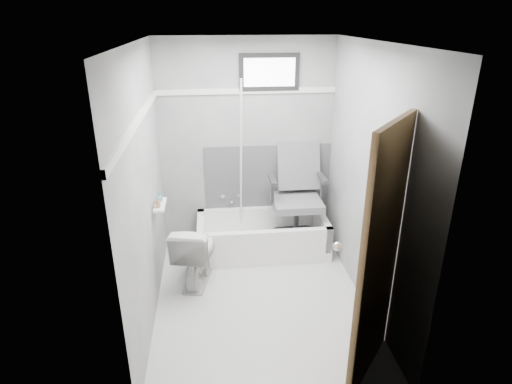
{
  "coord_description": "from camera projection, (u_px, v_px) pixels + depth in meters",
  "views": [
    {
      "loc": [
        -0.43,
        -3.47,
        2.59
      ],
      "look_at": [
        0.0,
        0.35,
        1.0
      ],
      "focal_mm": 30.0,
      "sensor_mm": 36.0,
      "label": 1
    }
  ],
  "objects": [
    {
      "name": "ceiling",
      "position": [
        261.0,
        42.0,
        3.31
      ],
      "size": [
        2.6,
        2.6,
        0.0
      ],
      "primitive_type": "plane",
      "rotation": [
        3.14,
        0.0,
        0.0
      ],
      "color": "silver",
      "rests_on": "floor"
    },
    {
      "name": "wall_right",
      "position": [
        370.0,
        182.0,
        3.87
      ],
      "size": [
        0.02,
        2.6,
        2.4
      ],
      "primitive_type": "cube",
      "color": "slate",
      "rests_on": "floor"
    },
    {
      "name": "window",
      "position": [
        269.0,
        72.0,
        4.66
      ],
      "size": [
        0.66,
        0.04,
        0.4
      ],
      "primitive_type": null,
      "color": "black",
      "rests_on": "wall_back"
    },
    {
      "name": "wall_left",
      "position": [
        145.0,
        191.0,
        3.66
      ],
      "size": [
        0.02,
        2.6,
        2.4
      ],
      "primitive_type": "cube",
      "color": "slate",
      "rests_on": "floor"
    },
    {
      "name": "pole",
      "position": [
        241.0,
        164.0,
        4.79
      ],
      "size": [
        0.02,
        0.38,
        1.92
      ],
      "primitive_type": "cylinder",
      "rotation": [
        0.19,
        0.0,
        0.0
      ],
      "color": "silver",
      "rests_on": "bathtub"
    },
    {
      "name": "backerboard",
      "position": [
        268.0,
        177.0,
        5.13
      ],
      "size": [
        1.5,
        0.02,
        0.78
      ],
      "primitive_type": "cube",
      "color": "#4C4C4F",
      "rests_on": "wall_back"
    },
    {
      "name": "trim_back",
      "position": [
        247.0,
        91.0,
        4.71
      ],
      "size": [
        2.0,
        0.02,
        0.06
      ],
      "primitive_type": "cube",
      "color": "white",
      "rests_on": "wall_back"
    },
    {
      "name": "faucet",
      "position": [
        231.0,
        198.0,
        5.16
      ],
      "size": [
        0.26,
        0.1,
        0.16
      ],
      "primitive_type": null,
      "color": "silver",
      "rests_on": "wall_back"
    },
    {
      "name": "wall_front",
      "position": [
        286.0,
        265.0,
        2.57
      ],
      "size": [
        2.0,
        0.02,
        2.4
      ],
      "primitive_type": "cube",
      "color": "slate",
      "rests_on": "floor"
    },
    {
      "name": "door",
      "position": [
        434.0,
        281.0,
        2.77
      ],
      "size": [
        0.78,
        0.78,
        2.0
      ],
      "primitive_type": null,
      "color": "brown",
      "rests_on": "floor"
    },
    {
      "name": "shelf",
      "position": [
        160.0,
        205.0,
        4.12
      ],
      "size": [
        0.1,
        0.32,
        0.02
      ],
      "primitive_type": "cube",
      "color": "white",
      "rests_on": "wall_left"
    },
    {
      "name": "wall_back",
      "position": [
        247.0,
        145.0,
        4.96
      ],
      "size": [
        2.0,
        0.02,
        2.4
      ],
      "primitive_type": "cube",
      "color": "slate",
      "rests_on": "floor"
    },
    {
      "name": "floor",
      "position": [
        260.0,
        299.0,
        4.22
      ],
      "size": [
        2.6,
        2.6,
        0.0
      ],
      "primitive_type": "plane",
      "color": "white",
      "rests_on": "ground"
    },
    {
      "name": "trim_left",
      "position": [
        139.0,
        119.0,
        3.43
      ],
      "size": [
        0.02,
        2.6,
        0.06
      ],
      "primitive_type": "cube",
      "color": "white",
      "rests_on": "wall_left"
    },
    {
      "name": "soap_bottle_a",
      "position": [
        158.0,
        202.0,
        4.02
      ],
      "size": [
        0.05,
        0.05,
        0.1
      ],
      "primitive_type": "imported",
      "rotation": [
        0.0,
        0.0,
        -0.05
      ],
      "color": "#A78A53",
      "rests_on": "shelf"
    },
    {
      "name": "bathtub",
      "position": [
        262.0,
        235.0,
        5.01
      ],
      "size": [
        1.5,
        0.7,
        0.42
      ],
      "primitive_type": null,
      "color": "white",
      "rests_on": "floor"
    },
    {
      "name": "office_chair",
      "position": [
        297.0,
        195.0,
        4.9
      ],
      "size": [
        0.65,
        0.65,
        1.13
      ],
      "primitive_type": null,
      "rotation": [
        0.0,
        0.0,
        -0.0
      ],
      "color": "slate",
      "rests_on": "bathtub"
    },
    {
      "name": "soap_bottle_b",
      "position": [
        159.0,
        197.0,
        4.15
      ],
      "size": [
        0.09,
        0.09,
        0.09
      ],
      "primitive_type": "imported",
      "rotation": [
        0.0,
        0.0,
        0.67
      ],
      "color": "slate",
      "rests_on": "shelf"
    },
    {
      "name": "toilet",
      "position": [
        196.0,
        253.0,
        4.4
      ],
      "size": [
        0.52,
        0.75,
        0.67
      ],
      "primitive_type": "imported",
      "rotation": [
        0.0,
        0.0,
        2.93
      ],
      "color": "silver",
      "rests_on": "floor"
    }
  ]
}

